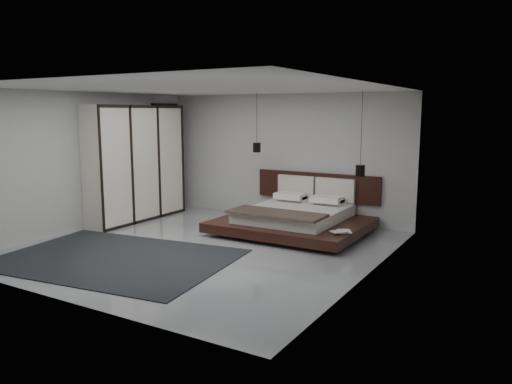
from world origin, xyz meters
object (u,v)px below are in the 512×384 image
Objects in this scene: wardrobe at (136,163)px; pendant_right at (360,170)px; pendant_left at (257,147)px; rug at (115,258)px; lattice_screen at (166,157)px; bed at (295,217)px.

pendant_right is at bearing 14.47° from wardrobe.
pendant_left is 2.37m from pendant_right.
rug is (-0.55, -3.69, -1.63)m from pendant_left.
lattice_screen reaches higher than rug.
pendant_left is at bearing 158.72° from bed.
lattice_screen is 0.91× the size of bed.
pendant_right is 4.85m from rug.
pendant_left reaches higher than bed.
pendant_left is at bearing 180.00° from pendant_right.
lattice_screen is 4.51m from rug.
pendant_left and pendant_right have the same top height.
bed is 0.76× the size of rug.
lattice_screen is 2.67m from pendant_left.
wardrobe reaches higher than bed.
pendant_right reaches higher than bed.
wardrobe reaches higher than rug.
lattice_screen is 2.05× the size of pendant_left.
pendant_left is 4.07m from rug.
rug is (-2.89, -3.69, -1.26)m from pendant_right.
bed is at bearing 62.03° from rug.
pendant_left is at bearing -1.93° from lattice_screen.
wardrobe is at bearing -79.14° from lattice_screen.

